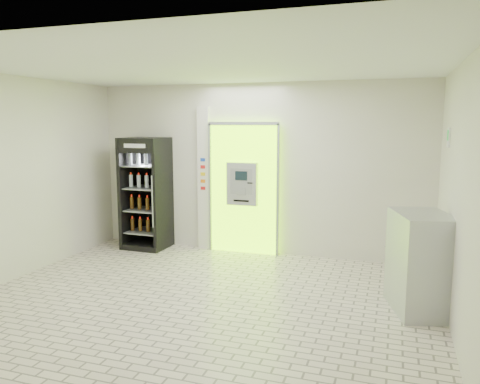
% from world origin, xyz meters
% --- Properties ---
extents(ground, '(6.00, 6.00, 0.00)m').
position_xyz_m(ground, '(0.00, 0.00, 0.00)').
color(ground, beige).
rests_on(ground, ground).
extents(room_shell, '(6.00, 6.00, 6.00)m').
position_xyz_m(room_shell, '(0.00, 0.00, 1.84)').
color(room_shell, silver).
rests_on(room_shell, ground).
extents(atm_assembly, '(1.30, 0.24, 2.33)m').
position_xyz_m(atm_assembly, '(-0.20, 2.41, 1.17)').
color(atm_assembly, '#8DFA00').
rests_on(atm_assembly, ground).
extents(pillar, '(0.22, 0.11, 2.60)m').
position_xyz_m(pillar, '(-0.98, 2.45, 1.30)').
color(pillar, silver).
rests_on(pillar, ground).
extents(beverage_cooler, '(0.78, 0.74, 2.05)m').
position_xyz_m(beverage_cooler, '(-2.02, 2.16, 0.98)').
color(beverage_cooler, black).
rests_on(beverage_cooler, ground).
extents(steel_cabinet, '(0.86, 1.06, 1.23)m').
position_xyz_m(steel_cabinet, '(2.68, 0.55, 0.61)').
color(steel_cabinet, '#AAACB1').
rests_on(steel_cabinet, ground).
extents(exit_sign, '(0.02, 0.22, 0.26)m').
position_xyz_m(exit_sign, '(2.99, 1.40, 2.12)').
color(exit_sign, white).
rests_on(exit_sign, room_shell).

